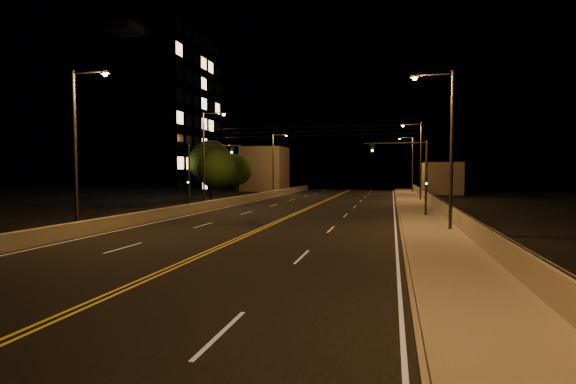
% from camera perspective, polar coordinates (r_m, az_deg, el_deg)
% --- Properties ---
extents(ground, '(160.00, 160.00, 0.00)m').
position_cam_1_polar(ground, '(11.73, -34.02, -16.49)').
color(ground, black).
rests_on(ground, ground).
extents(road, '(18.00, 120.00, 0.02)m').
position_cam_1_polar(road, '(28.84, -2.91, -4.71)').
color(road, black).
rests_on(road, ground).
extents(sidewalk, '(3.60, 120.00, 0.30)m').
position_cam_1_polar(sidewalk, '(27.71, 19.08, -4.88)').
color(sidewalk, gray).
rests_on(sidewalk, ground).
extents(curb, '(0.14, 120.00, 0.15)m').
position_cam_1_polar(curb, '(27.61, 15.19, -5.01)').
color(curb, gray).
rests_on(curb, ground).
extents(parapet_wall, '(0.30, 120.00, 1.00)m').
position_cam_1_polar(parapet_wall, '(27.82, 22.49, -3.56)').
color(parapet_wall, '#9F9884').
rests_on(parapet_wall, sidewalk).
extents(jersey_barrier, '(0.45, 120.00, 0.88)m').
position_cam_1_polar(jersey_barrier, '(32.68, -18.65, -3.21)').
color(jersey_barrier, '#9F9884').
rests_on(jersey_barrier, ground).
extents(distant_building_right, '(6.00, 10.00, 5.32)m').
position_cam_1_polar(distant_building_right, '(76.11, 20.17, 1.79)').
color(distant_building_right, gray).
rests_on(distant_building_right, ground).
extents(distant_building_left, '(8.00, 8.00, 8.58)m').
position_cam_1_polar(distant_building_left, '(82.45, -3.17, 3.15)').
color(distant_building_left, gray).
rests_on(distant_building_left, ground).
extents(parapet_rail, '(0.06, 120.00, 0.06)m').
position_cam_1_polar(parapet_rail, '(27.77, 22.51, -2.47)').
color(parapet_rail, black).
rests_on(parapet_rail, parapet_wall).
extents(lane_markings, '(17.32, 116.00, 0.00)m').
position_cam_1_polar(lane_markings, '(28.77, -2.95, -4.71)').
color(lane_markings, silver).
rests_on(lane_markings, road).
extents(streetlight_1, '(2.55, 0.28, 9.79)m').
position_cam_1_polar(streetlight_1, '(27.04, 20.94, 6.51)').
color(streetlight_1, '#2D2D33').
rests_on(streetlight_1, ground).
extents(streetlight_2, '(2.55, 0.28, 9.79)m').
position_cam_1_polar(streetlight_2, '(54.12, 17.45, 4.62)').
color(streetlight_2, '#2D2D33').
rests_on(streetlight_2, ground).
extents(streetlight_3, '(2.55, 0.28, 9.79)m').
position_cam_1_polar(streetlight_3, '(75.32, 16.48, 4.09)').
color(streetlight_3, '#2D2D33').
rests_on(streetlight_3, ground).
extents(streetlight_4, '(2.55, 0.28, 9.79)m').
position_cam_1_polar(streetlight_4, '(28.11, -26.72, 6.25)').
color(streetlight_4, '#2D2D33').
rests_on(streetlight_4, ground).
extents(streetlight_5, '(2.55, 0.28, 9.79)m').
position_cam_1_polar(streetlight_5, '(43.07, -11.15, 5.19)').
color(streetlight_5, '#2D2D33').
rests_on(streetlight_5, ground).
extents(streetlight_6, '(2.55, 0.28, 9.79)m').
position_cam_1_polar(streetlight_6, '(66.93, -1.85, 4.37)').
color(streetlight_6, '#2D2D33').
rests_on(streetlight_6, ground).
extents(traffic_signal_right, '(5.11, 0.31, 6.30)m').
position_cam_1_polar(traffic_signal_right, '(35.06, 16.80, 2.99)').
color(traffic_signal_right, '#2D2D33').
rests_on(traffic_signal_right, ground).
extents(traffic_signal_left, '(5.11, 0.31, 6.30)m').
position_cam_1_polar(traffic_signal_left, '(38.98, -12.10, 3.02)').
color(traffic_signal_left, '#2D2D33').
rests_on(traffic_signal_left, ground).
extents(overhead_wires, '(22.00, 0.03, 0.83)m').
position_cam_1_polar(overhead_wires, '(37.95, 1.28, 8.28)').
color(overhead_wires, black).
extents(building_tower, '(24.00, 15.00, 25.58)m').
position_cam_1_polar(building_tower, '(67.91, -21.17, 9.76)').
color(building_tower, gray).
rests_on(building_tower, ground).
extents(tree_0, '(4.73, 4.73, 6.42)m').
position_cam_1_polar(tree_0, '(51.53, -9.70, 3.05)').
color(tree_0, black).
rests_on(tree_0, ground).
extents(tree_1, '(5.93, 5.93, 8.03)m').
position_cam_1_polar(tree_1, '(57.81, -10.55, 4.03)').
color(tree_1, black).
rests_on(tree_1, ground).
extents(tree_2, '(4.79, 4.79, 6.49)m').
position_cam_1_polar(tree_2, '(63.77, -7.08, 3.06)').
color(tree_2, black).
rests_on(tree_2, ground).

